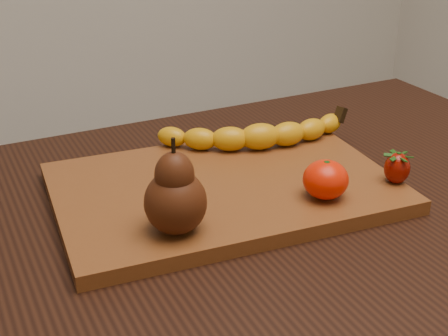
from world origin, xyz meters
name	(u,v)px	position (x,y,z in m)	size (l,w,h in m)	color
table	(277,256)	(0.00, 0.00, 0.66)	(1.00, 0.70, 0.76)	black
cutting_board	(224,188)	(-0.07, 0.04, 0.77)	(0.45, 0.30, 0.02)	brown
banana	(260,137)	(0.03, 0.11, 0.80)	(0.26, 0.07, 0.04)	#EBA50B
pear	(175,186)	(-0.17, -0.05, 0.84)	(0.07, 0.07, 0.11)	#481E0B
mandarin	(326,180)	(0.03, -0.06, 0.80)	(0.06, 0.06, 0.05)	#F32002
strawberry	(397,167)	(0.14, -0.07, 0.80)	(0.03, 0.03, 0.04)	#850E03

